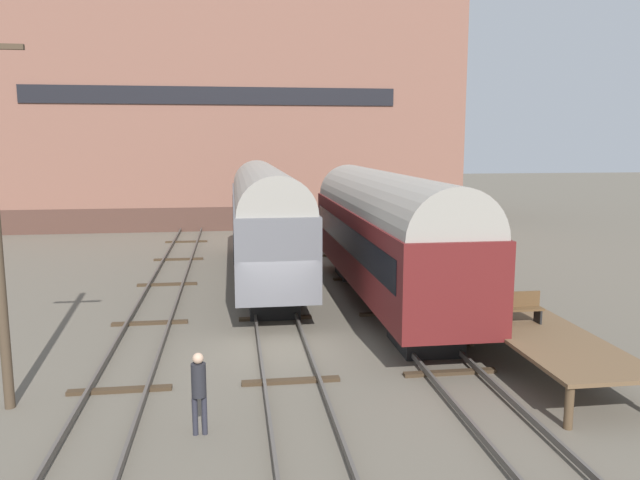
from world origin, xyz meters
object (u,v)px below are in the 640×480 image
Objects in this scene: train_car_maroon at (385,230)px; train_car_grey at (265,215)px; bench at (518,306)px; person_worker at (199,385)px.

train_car_grey is at bearing 130.99° from train_car_maroon.
train_car_maroon is 11.44× the size of bench.
bench is (6.71, -11.64, -1.42)m from train_car_grey.
train_car_maroon is 7.13m from bench.
train_car_maroon reaches higher than bench.
bench is 0.76× the size of person_worker.
train_car_grey is 9.25× the size of person_worker.
bench is 9.65m from person_worker.
bench is (2.33, -6.60, -1.34)m from train_car_maroon.
person_worker is (-6.61, -10.19, -1.79)m from train_car_maroon.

